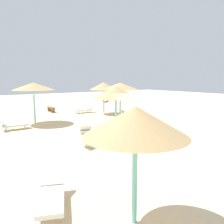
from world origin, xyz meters
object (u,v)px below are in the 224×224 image
Objects in this scene: parasol_4 at (136,122)px; lounger_2 at (84,109)px; lounger_0 at (96,139)px; bench_0 at (51,108)px; lounger_3 at (129,112)px; parasol_3 at (120,86)px; lounger_4 at (51,194)px; parasol_0 at (116,92)px; parasol_2 at (104,86)px; parasol_1 at (33,86)px; lounger_1 at (14,125)px; lounger_5 at (84,129)px.

lounger_2 is at bearing 64.82° from parasol_4.
lounger_0 is 1.27× the size of bench_0.
lounger_2 is at bearing 119.12° from lounger_3.
bench_0 is at bearing 110.59° from parasol_3.
lounger_4 is 1.31× the size of bench_0.
bench_0 is at bearing 126.37° from lounger_3.
lounger_0 is 0.97× the size of lounger_4.
parasol_2 is (4.11, 7.39, 0.05)m from parasol_0.
lounger_2 is at bearing 23.20° from parasol_1.
lounger_4 is (-3.82, -3.90, 0.00)m from lounger_0.
parasol_1 reaches higher than parasol_3.
parasol_2 is at bearing 7.08° from parasol_1.
parasol_1 is at bearing 154.39° from parasol_3.
parasol_1 is 3.36m from lounger_1.
parasol_3 is at bearing 53.57° from parasol_4.
parasol_3 is 13.01m from parasol_4.
parasol_2 is at bearing 14.88° from lounger_1.
parasol_2 is 1.48× the size of lounger_4.
parasol_3 is 3.24m from lounger_3.
parasol_4 is 6.58m from lounger_0.
parasol_3 is 1.55× the size of lounger_2.
bench_0 is at bearing 69.13° from lounger_4.
lounger_2 reaches higher than lounger_0.
bench_0 is (4.89, 6.17, 0.03)m from lounger_1.
parasol_0 is 3.14m from lounger_0.
parasol_2 is 16.55m from parasol_4.
lounger_3 is 7.95m from bench_0.
parasol_4 is 1.37× the size of lounger_4.
parasol_0 is 4.93m from parasol_3.
parasol_0 is 8.46m from parasol_2.
lounger_0 is 6.63m from lounger_1.
parasol_3 reaches higher than lounger_2.
parasol_2 reaches higher than lounger_5.
parasol_2 is 1.95× the size of bench_0.
parasol_1 is 1.63× the size of lounger_1.
parasol_2 reaches higher than parasol_0.
parasol_1 is 7.98m from lounger_0.
parasol_1 is 1.03× the size of parasol_3.
lounger_1 is 10.12m from lounger_4.
lounger_1 is (-4.50, 5.10, -2.20)m from parasol_0.
lounger_1 reaches higher than lounger_2.
lounger_2 is at bearing 58.02° from lounger_4.
parasol_0 is 7.92m from lounger_4.
parasol_2 is at bearing 47.82° from lounger_5.
lounger_1 is at bearing 89.97° from parasol_4.
parasol_1 is at bearing 95.18° from lounger_0.
parasol_4 is at bearing -126.43° from parasol_3.
parasol_1 reaches higher than parasol_0.
lounger_2 is (-1.26, 1.52, -2.26)m from parasol_2.
bench_0 is at bearing 57.17° from parasol_1.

